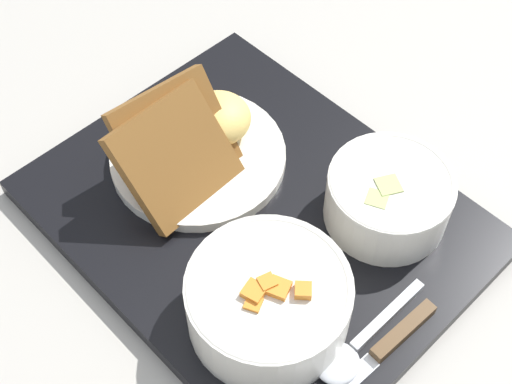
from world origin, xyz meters
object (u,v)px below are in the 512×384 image
object	(u,v)px
bowl_soup	(389,196)
plate_main	(194,145)
spoon	(354,347)
bowl_salad	(268,300)
knife	(384,349)

from	to	relation	value
bowl_soup	plate_main	bearing A→B (deg)	20.14
spoon	bowl_soup	bearing A→B (deg)	-149.74
bowl_salad	bowl_soup	bearing A→B (deg)	-96.26
knife	plate_main	bearing A→B (deg)	-91.98
plate_main	spoon	world-z (taller)	plate_main
spoon	plate_main	bearing A→B (deg)	-98.30
plate_main	knife	world-z (taller)	plate_main
bowl_salad	spoon	distance (m)	0.08
plate_main	spoon	bearing A→B (deg)	164.94
bowl_salad	spoon	world-z (taller)	bowl_salad
bowl_salad	plate_main	bearing A→B (deg)	-28.06
bowl_salad	spoon	size ratio (longest dim) A/B	1.07
bowl_salad	knife	xyz separation A→B (m)	(-0.10, -0.04, -0.03)
bowl_soup	spoon	distance (m)	0.15
bowl_salad	knife	world-z (taller)	bowl_salad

